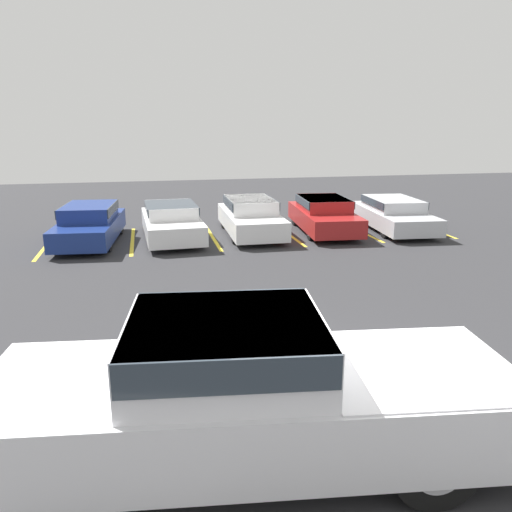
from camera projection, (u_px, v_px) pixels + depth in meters
name	position (u px, v px, depth m)	size (l,w,h in m)	color
ground_plane	(315.00, 409.00, 6.97)	(60.00, 60.00, 0.00)	#2D2D30
stall_stripe_a	(47.00, 245.00, 16.40)	(0.12, 4.23, 0.01)	yellow
stall_stripe_b	(132.00, 241.00, 16.98)	(0.12, 4.23, 0.01)	yellow
stall_stripe_c	(213.00, 237.00, 17.56)	(0.12, 4.23, 0.01)	yellow
stall_stripe_d	(288.00, 233.00, 18.14)	(0.12, 4.23, 0.01)	yellow
stall_stripe_e	(358.00, 230.00, 18.72)	(0.12, 4.23, 0.01)	yellow
stall_stripe_f	(424.00, 227.00, 19.29)	(0.12, 4.23, 0.01)	yellow
pickup_truck	(253.00, 391.00, 5.69)	(6.23, 2.84, 1.79)	silver
parked_sedan_a	(90.00, 223.00, 16.58)	(2.16, 4.58, 1.28)	navy
parked_sedan_b	(171.00, 220.00, 17.14)	(2.00, 4.47, 1.22)	silver
parked_sedan_c	(250.00, 215.00, 17.89)	(1.87, 4.61, 1.29)	silver
parked_sedan_d	(324.00, 214.00, 18.34)	(2.18, 4.67, 1.25)	maroon
parked_sedan_e	(393.00, 213.00, 18.73)	(2.28, 4.90, 1.17)	#B7BABF
wheel_stop_curb	(259.00, 218.00, 20.67)	(1.71, 0.20, 0.14)	#B7B2A8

